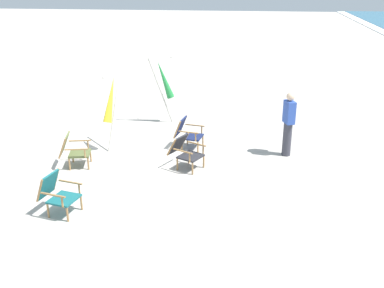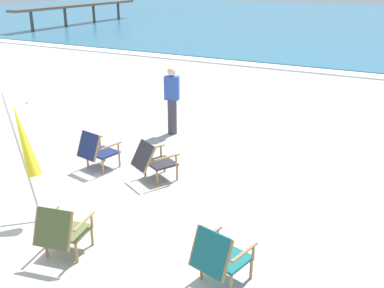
{
  "view_description": "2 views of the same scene",
  "coord_description": "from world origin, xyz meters",
  "px_view_note": "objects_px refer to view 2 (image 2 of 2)",
  "views": [
    {
      "loc": [
        10.15,
        2.65,
        4.46
      ],
      "look_at": [
        0.5,
        1.6,
        0.61
      ],
      "focal_mm": 42.0,
      "sensor_mm": 36.0,
      "label": 1
    },
    {
      "loc": [
        4.71,
        -5.03,
        3.69
      ],
      "look_at": [
        1.1,
        1.81,
        0.72
      ],
      "focal_mm": 42.0,
      "sensor_mm": 36.0,
      "label": 2
    }
  ],
  "objects_px": {
    "beach_chair_back_left": "(153,160)",
    "beach_chair_far_center": "(62,230)",
    "person_near_chairs": "(172,100)",
    "beach_chair_front_left": "(97,150)",
    "beach_chair_front_right": "(220,255)",
    "umbrella_furled_yellow": "(24,141)"
  },
  "relations": [
    {
      "from": "beach_chair_back_left",
      "to": "beach_chair_far_center",
      "type": "bearing_deg",
      "value": -85.13
    },
    {
      "from": "beach_chair_back_left",
      "to": "person_near_chairs",
      "type": "bearing_deg",
      "value": 112.38
    },
    {
      "from": "beach_chair_front_left",
      "to": "beach_chair_front_right",
      "type": "xyz_separation_m",
      "value": [
        3.61,
        -2.08,
        0.0
      ]
    },
    {
      "from": "beach_chair_far_center",
      "to": "umbrella_furled_yellow",
      "type": "xyz_separation_m",
      "value": [
        -1.23,
        0.64,
        0.86
      ]
    },
    {
      "from": "beach_chair_front_left",
      "to": "beach_chair_front_right",
      "type": "distance_m",
      "value": 4.16
    },
    {
      "from": "person_near_chairs",
      "to": "umbrella_furled_yellow",
      "type": "bearing_deg",
      "value": -89.9
    },
    {
      "from": "beach_chair_far_center",
      "to": "umbrella_furled_yellow",
      "type": "relative_size",
      "value": 0.41
    },
    {
      "from": "beach_chair_front_right",
      "to": "person_near_chairs",
      "type": "distance_m",
      "value": 5.75
    },
    {
      "from": "beach_chair_far_center",
      "to": "person_near_chairs",
      "type": "xyz_separation_m",
      "value": [
        -1.24,
        5.1,
        0.41
      ]
    },
    {
      "from": "beach_chair_front_right",
      "to": "person_near_chairs",
      "type": "height_order",
      "value": "person_near_chairs"
    },
    {
      "from": "beach_chair_far_center",
      "to": "person_near_chairs",
      "type": "distance_m",
      "value": 5.27
    },
    {
      "from": "umbrella_furled_yellow",
      "to": "person_near_chairs",
      "type": "relative_size",
      "value": 1.22
    },
    {
      "from": "beach_chair_front_left",
      "to": "umbrella_furled_yellow",
      "type": "height_order",
      "value": "umbrella_furled_yellow"
    },
    {
      "from": "beach_chair_front_right",
      "to": "umbrella_furled_yellow",
      "type": "distance_m",
      "value": 3.48
    },
    {
      "from": "beach_chair_front_right",
      "to": "beach_chair_back_left",
      "type": "height_order",
      "value": "beach_chair_front_right"
    },
    {
      "from": "beach_chair_front_right",
      "to": "beach_chair_back_left",
      "type": "bearing_deg",
      "value": 137.28
    },
    {
      "from": "person_near_chairs",
      "to": "beach_chair_back_left",
      "type": "bearing_deg",
      "value": -67.62
    },
    {
      "from": "person_near_chairs",
      "to": "beach_chair_far_center",
      "type": "bearing_deg",
      "value": -76.37
    },
    {
      "from": "beach_chair_front_right",
      "to": "umbrella_furled_yellow",
      "type": "bearing_deg",
      "value": 177.12
    },
    {
      "from": "beach_chair_far_center",
      "to": "umbrella_furled_yellow",
      "type": "bearing_deg",
      "value": 152.67
    },
    {
      "from": "beach_chair_front_left",
      "to": "person_near_chairs",
      "type": "bearing_deg",
      "value": 84.77
    },
    {
      "from": "beach_chair_far_center",
      "to": "beach_chair_back_left",
      "type": "relative_size",
      "value": 0.86
    }
  ]
}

